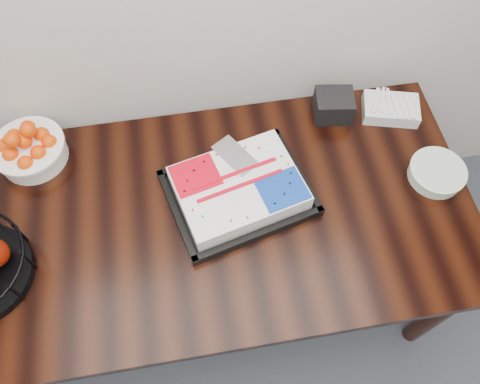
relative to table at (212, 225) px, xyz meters
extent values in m
cube|color=black|center=(0.00, 0.00, 0.07)|extent=(1.80, 0.90, 0.04)
cylinder|color=black|center=(-0.82, 0.37, -0.31)|extent=(0.07, 0.07, 0.71)
cylinder|color=black|center=(0.82, -0.37, -0.31)|extent=(0.07, 0.07, 0.71)
cylinder|color=black|center=(0.82, 0.37, -0.31)|extent=(0.07, 0.07, 0.71)
cube|color=black|center=(0.10, 0.05, 0.10)|extent=(0.54, 0.46, 0.02)
cube|color=white|center=(0.10, 0.05, 0.14)|extent=(0.46, 0.39, 0.07)
cube|color=red|center=(-0.02, 0.14, 0.18)|extent=(0.18, 0.16, 0.00)
cube|color=#0E369D|center=(0.23, -0.03, 0.18)|extent=(0.18, 0.16, 0.00)
cube|color=silver|center=(0.13, 0.16, 0.18)|extent=(0.15, 0.18, 0.00)
cylinder|color=white|center=(-0.60, 0.33, 0.12)|extent=(0.24, 0.24, 0.08)
cylinder|color=white|center=(-0.60, 0.33, 0.16)|extent=(0.26, 0.26, 0.01)
cylinder|color=white|center=(0.80, 0.02, 0.11)|extent=(0.19, 0.19, 0.04)
cylinder|color=white|center=(0.80, 0.02, 0.13)|extent=(0.20, 0.20, 0.01)
cube|color=silver|center=(0.73, 0.32, 0.11)|extent=(0.23, 0.18, 0.05)
cube|color=black|center=(0.51, 0.35, 0.14)|extent=(0.16, 0.14, 0.10)
camera|label=1|loc=(-0.02, -0.72, 1.50)|focal=35.00mm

